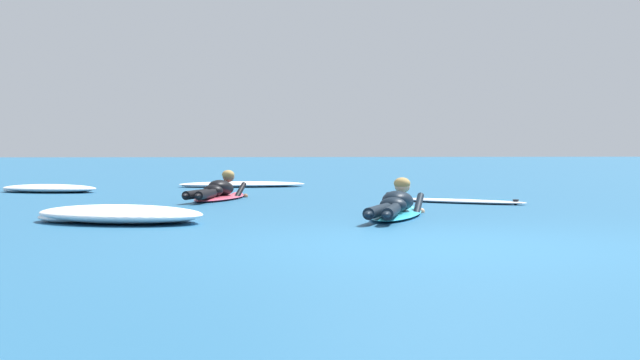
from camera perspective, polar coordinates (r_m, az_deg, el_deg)
name	(u,v)px	position (r m, az deg, el deg)	size (l,w,h in m)	color
ground_plane	(326,191)	(17.94, 0.38, -0.70)	(120.00, 120.00, 0.00)	#235B84
surfer_near	(396,207)	(11.18, 4.95, -1.75)	(1.29, 2.67, 0.53)	#2DB2D1
surfer_far	(218,192)	(14.91, -6.64, -0.76)	(1.17, 2.52, 0.53)	#E54C66
drifting_surfboard	(459,201)	(14.18, 9.05, -1.35)	(2.11, 1.73, 0.16)	silver
whitewater_front	(242,184)	(19.72, -5.07, -0.29)	(2.85, 1.09, 0.12)	white
whitewater_mid_left	(121,214)	(10.64, -12.84, -2.19)	(2.39, 1.91, 0.21)	white
whitewater_mid_right	(49,189)	(18.11, -17.18, -0.54)	(2.22, 1.64, 0.16)	white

